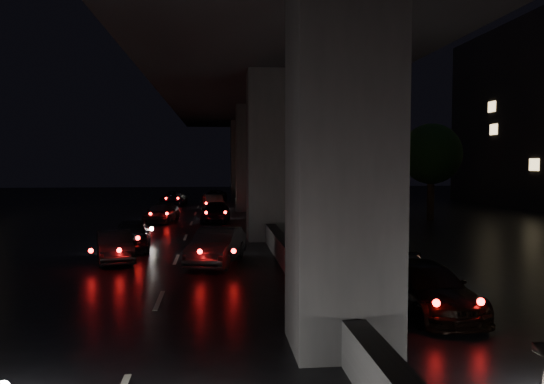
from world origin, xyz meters
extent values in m
plane|color=black|center=(0.00, 0.00, 0.00)|extent=(120.00, 120.00, 0.00)
cube|color=#363639|center=(0.00, -10.00, 4.00)|extent=(2.00, 2.00, 8.00)
cube|color=#363639|center=(0.00, 5.00, 4.00)|extent=(2.00, 2.00, 8.00)
cube|color=#363639|center=(0.00, 20.00, 4.00)|extent=(2.00, 2.00, 8.00)
cube|color=#363639|center=(0.00, 35.00, 4.00)|extent=(2.00, 2.00, 8.00)
cube|color=black|center=(0.00, 5.00, 8.75)|extent=(12.00, 80.00, 1.50)
cube|color=#363639|center=(-5.80, 5.00, 10.00)|extent=(0.40, 80.00, 1.00)
cube|color=#363639|center=(5.80, 5.00, 10.00)|extent=(0.40, 80.00, 1.00)
cube|color=#363639|center=(0.00, 5.00, 0.42)|extent=(0.45, 70.00, 0.85)
cylinder|color=black|center=(11.00, 12.00, 1.40)|extent=(0.44, 0.44, 2.80)
sphere|color=black|center=(11.00, 12.00, 4.22)|extent=(3.80, 3.80, 3.80)
cylinder|color=black|center=(11.00, 28.00, 1.40)|extent=(0.44, 0.44, 2.80)
sphere|color=black|center=(11.00, 28.00, 4.22)|extent=(3.80, 3.80, 3.80)
cylinder|color=#2D2D33|center=(11.50, 18.00, 4.50)|extent=(0.18, 0.18, 9.00)
cube|color=#2D2D33|center=(10.40, 18.00, 8.90)|extent=(2.40, 0.10, 0.10)
sphere|color=yellow|center=(9.30, 18.00, 8.70)|extent=(0.44, 0.44, 0.44)
imported|color=black|center=(2.66, -7.77, 0.59)|extent=(1.92, 4.19, 1.19)
imported|color=black|center=(-6.26, -0.05, 0.57)|extent=(2.02, 3.64, 1.14)
imported|color=black|center=(-2.46, -0.99, 0.66)|extent=(2.33, 4.21, 1.32)
imported|color=black|center=(-6.03, 2.46, 0.64)|extent=(1.91, 3.92, 1.29)
imported|color=#232325|center=(-5.86, 12.93, 0.57)|extent=(2.28, 4.16, 1.14)
imported|color=black|center=(-2.53, 12.44, 0.66)|extent=(1.96, 4.02, 1.32)
imported|color=#554D4A|center=(-2.72, 19.96, 0.62)|extent=(1.76, 3.90, 1.24)
imported|color=black|center=(-2.67, 29.06, 0.56)|extent=(2.47, 4.26, 1.12)
imported|color=black|center=(-6.18, 26.13, 0.59)|extent=(2.20, 4.36, 1.18)
imported|color=#5A5E62|center=(2.87, 30.84, 0.56)|extent=(1.74, 3.41, 1.11)
camera|label=1|loc=(-2.45, -20.19, 3.69)|focal=35.00mm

